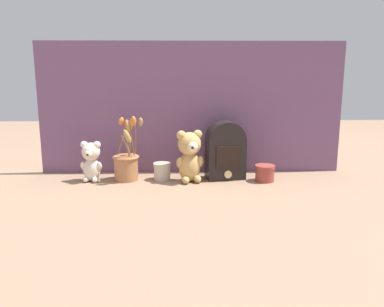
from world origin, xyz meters
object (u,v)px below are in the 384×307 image
(teddy_bear_large, at_px, (190,155))
(vintage_radio, at_px, (225,150))
(flower_vase, at_px, (126,163))
(decorative_tin_short, at_px, (265,173))
(teddy_bear_medium, at_px, (91,160))
(decorative_tin_tall, at_px, (162,171))

(teddy_bear_large, height_order, vintage_radio, vintage_radio)
(flower_vase, xyz_separation_m, vintage_radio, (0.44, 0.01, 0.05))
(decorative_tin_short, bearing_deg, teddy_bear_medium, 178.37)
(decorative_tin_tall, height_order, decorative_tin_short, decorative_tin_tall)
(vintage_radio, relative_size, decorative_tin_tall, 3.38)
(vintage_radio, bearing_deg, decorative_tin_short, -15.81)
(teddy_bear_medium, relative_size, decorative_tin_short, 2.05)
(decorative_tin_tall, bearing_deg, flower_vase, -179.21)
(teddy_bear_medium, height_order, decorative_tin_tall, teddy_bear_medium)
(teddy_bear_medium, xyz_separation_m, vintage_radio, (0.59, 0.03, 0.04))
(teddy_bear_large, xyz_separation_m, decorative_tin_tall, (-0.12, 0.03, -0.08))
(vintage_radio, bearing_deg, teddy_bear_large, -164.02)
(flower_vase, distance_m, decorative_tin_short, 0.62)
(flower_vase, distance_m, vintage_radio, 0.44)
(teddy_bear_medium, height_order, flower_vase, flower_vase)
(flower_vase, bearing_deg, teddy_bear_medium, -174.99)
(decorative_tin_short, bearing_deg, flower_vase, 176.73)
(vintage_radio, height_order, decorative_tin_short, vintage_radio)
(decorative_tin_tall, bearing_deg, teddy_bear_large, -15.84)
(teddy_bear_medium, xyz_separation_m, decorative_tin_tall, (0.31, 0.02, -0.06))
(teddy_bear_medium, bearing_deg, vintage_radio, 2.58)
(decorative_tin_tall, bearing_deg, vintage_radio, 2.26)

